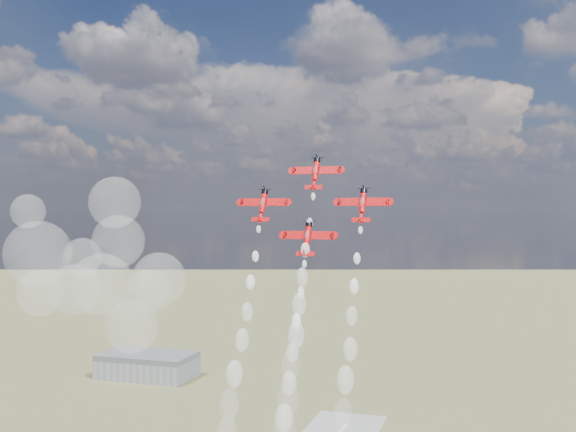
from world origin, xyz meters
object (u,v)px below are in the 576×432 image
(hangar, at_px, (147,365))
(plane_left, at_px, (263,205))
(plane_slot, at_px, (307,238))
(plane_lead, at_px, (316,173))
(plane_right, at_px, (363,204))

(hangar, relative_size, plane_left, 4.00)
(hangar, height_order, plane_slot, plane_slot)
(hangar, relative_size, plane_slot, 4.00)
(plane_lead, bearing_deg, plane_slot, -90.00)
(plane_right, bearing_deg, plane_left, 180.00)
(hangar, bearing_deg, plane_right, -47.91)
(plane_right, distance_m, plane_slot, 15.24)
(hangar, distance_m, plane_right, 240.87)
(hangar, distance_m, plane_lead, 233.67)
(plane_slot, bearing_deg, hangar, 129.02)
(plane_lead, relative_size, plane_slot, 1.00)
(plane_lead, bearing_deg, plane_right, -16.61)
(plane_left, xyz_separation_m, plane_right, (24.97, 0.00, 0.00))
(plane_lead, bearing_deg, plane_left, -163.39)
(plane_left, distance_m, plane_right, 24.97)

